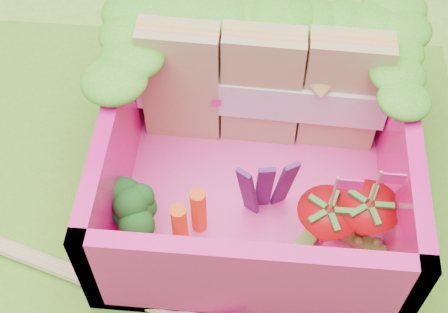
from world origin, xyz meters
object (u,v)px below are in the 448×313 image
sandwich_stack (262,88)px  strawberry_left (325,227)px  bento_box (257,155)px  strawberry_right (364,221)px  broccoli (132,209)px

sandwich_stack → strawberry_left: bearing=-63.5°
bento_box → sandwich_stack: bearing=89.1°
sandwich_stack → strawberry_right: (0.47, -0.57, -0.17)m
sandwich_stack → broccoli: sandwich_stack is taller
bento_box → strawberry_right: 0.54m
sandwich_stack → strawberry_right: 0.76m
broccoli → strawberry_left: size_ratio=0.64×
broccoli → sandwich_stack: bearing=50.1°
broccoli → strawberry_left: bearing=0.4°
bento_box → strawberry_left: strawberry_left is taller
broccoli → strawberry_right: (0.98, 0.05, -0.04)m
sandwich_stack → bento_box: bearing=-90.9°
sandwich_stack → broccoli: (-0.51, -0.62, -0.14)m
bento_box → sandwich_stack: 0.34m
bento_box → broccoli: (-0.51, -0.29, -0.05)m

